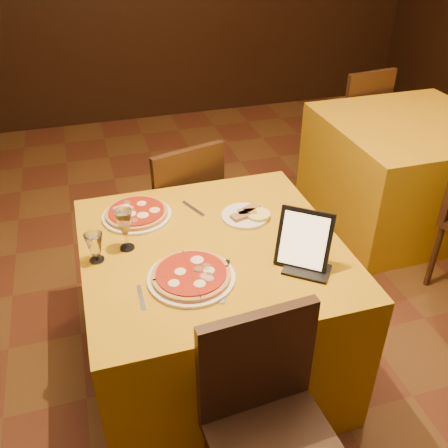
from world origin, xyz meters
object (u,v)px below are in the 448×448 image
object	(u,v)px
side_table	(403,172)
tablet	(304,239)
main_table	(213,309)
chair_side_far	(350,120)
water_glass	(95,248)
wine_glass	(125,230)
pizza_far	(137,214)
chair_main_far	(176,208)
pizza_near	(191,276)

from	to	relation	value
side_table	tablet	bearing A→B (deg)	-138.73
main_table	chair_side_far	world-z (taller)	chair_side_far
main_table	chair_side_far	xyz separation A→B (m)	(1.66, 1.75, 0.08)
water_glass	tablet	size ratio (longest dim) A/B	0.53
side_table	wine_glass	world-z (taller)	wine_glass
chair_side_far	pizza_far	xyz separation A→B (m)	(-1.94, -1.43, 0.31)
side_table	chair_main_far	size ratio (longest dim) A/B	1.21
chair_main_far	tablet	bearing A→B (deg)	91.54
pizza_far	water_glass	world-z (taller)	water_glass
wine_glass	water_glass	xyz separation A→B (m)	(-0.13, -0.05, -0.03)
chair_main_far	wine_glass	size ratio (longest dim) A/B	4.79
side_table	pizza_near	bearing A→B (deg)	-147.44
wine_glass	pizza_far	bearing A→B (deg)	72.12
chair_main_far	pizza_far	xyz separation A→B (m)	(-0.27, -0.50, 0.31)
tablet	main_table	bearing A→B (deg)	-178.34
chair_main_far	tablet	size ratio (longest dim) A/B	3.73
wine_glass	water_glass	world-z (taller)	wine_glass
water_glass	pizza_near	bearing A→B (deg)	-33.76
side_table	pizza_far	world-z (taller)	pizza_far
chair_side_far	wine_glass	distance (m)	2.65
chair_main_far	pizza_near	world-z (taller)	chair_main_far
side_table	water_glass	size ratio (longest dim) A/B	8.46
side_table	chair_main_far	xyz separation A→B (m)	(-1.66, -0.14, 0.08)
chair_main_far	water_glass	xyz separation A→B (m)	(-0.48, -0.78, 0.36)
pizza_near	tablet	size ratio (longest dim) A/B	1.42
chair_side_far	pizza_far	size ratio (longest dim) A/B	2.83
pizza_near	side_table	bearing A→B (deg)	32.56
side_table	wine_glass	size ratio (longest dim) A/B	5.79
side_table	water_glass	world-z (taller)	water_glass
chair_main_far	chair_side_far	bearing A→B (deg)	-165.98
chair_side_far	pizza_near	xyz separation A→B (m)	(-1.80, -1.95, 0.31)
chair_main_far	pizza_far	bearing A→B (deg)	45.79
pizza_far	water_glass	xyz separation A→B (m)	(-0.21, -0.29, 0.05)
pizza_near	water_glass	xyz separation A→B (m)	(-0.34, 0.23, 0.05)
pizza_far	wine_glass	distance (m)	0.26
chair_side_far	water_glass	xyz separation A→B (m)	(-2.15, -1.72, 0.36)
pizza_near	chair_side_far	bearing A→B (deg)	47.25
chair_side_far	tablet	distance (m)	2.43
chair_main_far	water_glass	world-z (taller)	chair_main_far
wine_glass	main_table	bearing A→B (deg)	-12.74
pizza_far	water_glass	size ratio (longest dim) A/B	2.48
main_table	side_table	xyz separation A→B (m)	(1.66, 0.95, 0.00)
pizza_far	tablet	distance (m)	0.81
main_table	pizza_far	world-z (taller)	pizza_far
chair_main_far	pizza_near	xyz separation A→B (m)	(-0.14, -1.01, 0.31)
pizza_near	tablet	distance (m)	0.47
pizza_near	tablet	world-z (taller)	tablet
pizza_near	tablet	xyz separation A→B (m)	(0.45, -0.03, 0.10)
water_glass	chair_side_far	bearing A→B (deg)	38.71
main_table	chair_side_far	distance (m)	2.42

